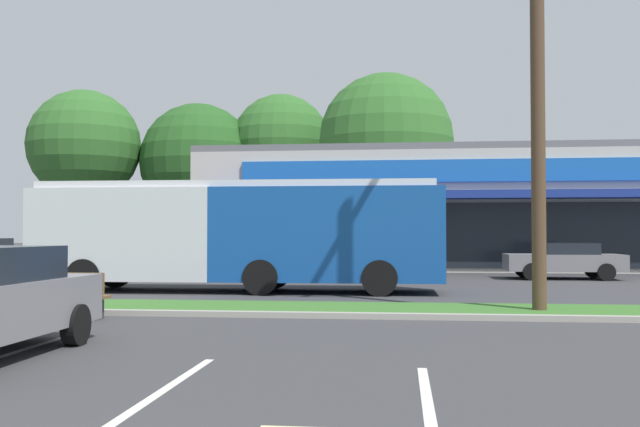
{
  "coord_description": "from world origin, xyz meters",
  "views": [
    {
      "loc": [
        2.48,
        -1.76,
        1.74
      ],
      "look_at": [
        0.22,
        18.1,
        2.29
      ],
      "focal_mm": 40.09,
      "sensor_mm": 36.0,
      "label": 1
    }
  ],
  "objects_px": {
    "car_3": "(564,260)",
    "car_2": "(245,258)",
    "utility_pole": "(531,44)",
    "city_bus": "(238,232)",
    "bus_stop_bench": "(68,294)"
  },
  "relations": [
    {
      "from": "utility_pole",
      "to": "bus_stop_bench",
      "type": "bearing_deg",
      "value": -169.03
    },
    {
      "from": "utility_pole",
      "to": "car_2",
      "type": "distance_m",
      "value": 15.35
    },
    {
      "from": "utility_pole",
      "to": "city_bus",
      "type": "bearing_deg",
      "value": 145.2
    },
    {
      "from": "car_3",
      "to": "car_2",
      "type": "bearing_deg",
      "value": 3.69
    },
    {
      "from": "utility_pole",
      "to": "city_bus",
      "type": "xyz_separation_m",
      "value": [
        -7.62,
        5.29,
        -4.03
      ]
    },
    {
      "from": "bus_stop_bench",
      "to": "car_3",
      "type": "bearing_deg",
      "value": -132.15
    },
    {
      "from": "utility_pole",
      "to": "bus_stop_bench",
      "type": "relative_size",
      "value": 6.81
    },
    {
      "from": "car_2",
      "to": "car_3",
      "type": "height_order",
      "value": "car_2"
    },
    {
      "from": "car_2",
      "to": "utility_pole",
      "type": "bearing_deg",
      "value": -52.73
    },
    {
      "from": "utility_pole",
      "to": "car_3",
      "type": "relative_size",
      "value": 2.55
    },
    {
      "from": "city_bus",
      "to": "car_2",
      "type": "bearing_deg",
      "value": -80.25
    },
    {
      "from": "city_bus",
      "to": "car_3",
      "type": "bearing_deg",
      "value": -148.2
    },
    {
      "from": "utility_pole",
      "to": "car_3",
      "type": "bearing_deg",
      "value": 74.73
    },
    {
      "from": "city_bus",
      "to": "car_3",
      "type": "distance_m",
      "value": 13.08
    },
    {
      "from": "city_bus",
      "to": "bus_stop_bench",
      "type": "distance_m",
      "value": 7.46
    }
  ]
}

